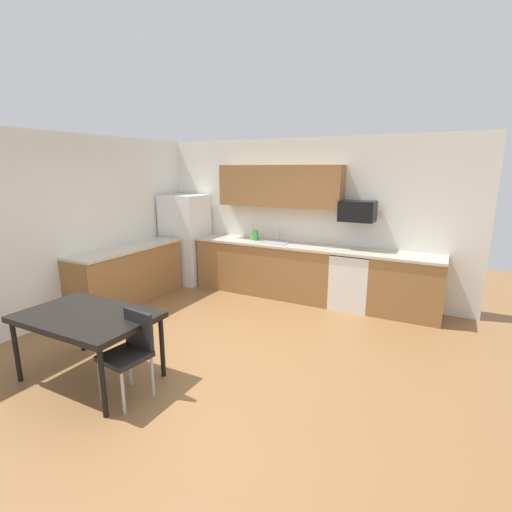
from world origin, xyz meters
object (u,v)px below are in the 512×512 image
(dining_table, at_px, (87,320))
(chair_near_table, at_px, (131,348))
(kettle, at_px, (254,235))
(refrigerator, at_px, (186,239))
(microwave, at_px, (357,211))
(oven_range, at_px, (352,280))

(dining_table, distance_m, chair_near_table, 0.64)
(kettle, bearing_deg, chair_near_table, -82.03)
(dining_table, bearing_deg, kettle, 87.88)
(refrigerator, relative_size, chair_near_table, 2.00)
(microwave, height_order, chair_near_table, microwave)
(refrigerator, bearing_deg, kettle, 5.14)
(kettle, bearing_deg, oven_range, -1.60)
(dining_table, height_order, chair_near_table, chair_near_table)
(chair_near_table, relative_size, kettle, 4.25)
(oven_range, relative_size, microwave, 1.69)
(chair_near_table, bearing_deg, oven_range, 69.32)
(dining_table, bearing_deg, refrigerator, 111.45)
(dining_table, xyz_separation_m, chair_near_table, (0.62, -0.02, -0.17))
(refrigerator, relative_size, kettle, 8.51)
(oven_range, distance_m, dining_table, 3.94)
(oven_range, bearing_deg, dining_table, -119.26)
(oven_range, bearing_deg, kettle, 178.40)
(microwave, relative_size, dining_table, 0.39)
(microwave, height_order, dining_table, microwave)
(chair_near_table, bearing_deg, dining_table, 177.99)
(oven_range, distance_m, microwave, 1.09)
(dining_table, bearing_deg, chair_near_table, -2.01)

